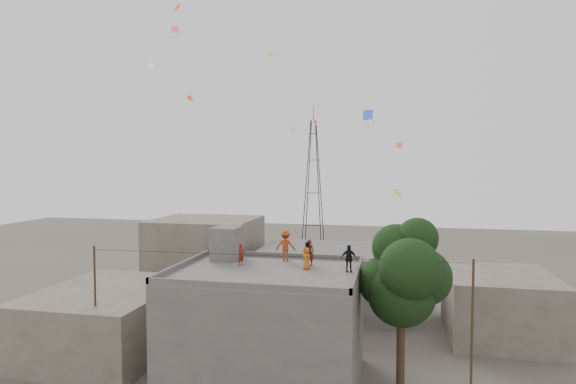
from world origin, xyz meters
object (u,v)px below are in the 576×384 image
tree (405,275)px  person_red_adult (309,252)px  person_dark_adult (349,258)px  stair_head_box (227,243)px  transmission_tower (313,186)px

tree → person_red_adult: bearing=165.2°
person_red_adult → person_dark_adult: (2.37, -1.23, -0.02)m
tree → person_red_adult: (-5.34, 1.41, 0.75)m
tree → person_dark_adult: tree is taller
person_red_adult → person_dark_adult: 2.67m
stair_head_box → person_dark_adult: stair_head_box is taller
stair_head_box → person_dark_adult: size_ratio=1.36×
tree → transmission_tower: 41.12m
tree → transmission_tower: bearing=106.1°
person_red_adult → stair_head_box: bearing=-13.5°
stair_head_box → person_red_adult: (5.23, -0.59, -0.24)m
person_dark_adult → tree: bearing=-14.1°
transmission_tower → person_dark_adult: bearing=-77.9°
transmission_tower → person_dark_adult: transmission_tower is taller
transmission_tower → person_red_adult: (6.03, -37.99, -2.21)m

